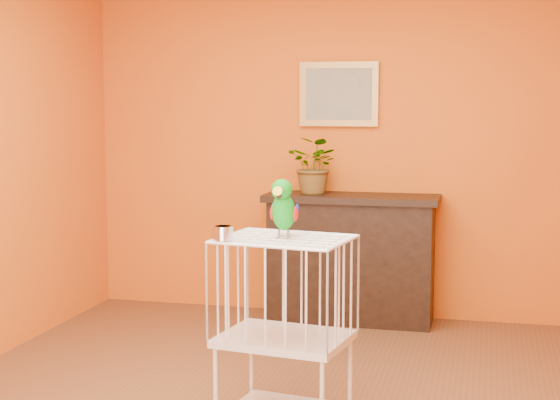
# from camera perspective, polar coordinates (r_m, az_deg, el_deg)

# --- Properties ---
(room_shell) EXTENTS (4.50, 4.50, 4.50)m
(room_shell) POSITION_cam_1_polar(r_m,az_deg,el_deg) (4.57, -0.91, 5.17)
(room_shell) COLOR #D16013
(room_shell) RESTS_ON ground
(console_cabinet) EXTENTS (1.33, 0.48, 0.98)m
(console_cabinet) POSITION_cam_1_polar(r_m,az_deg,el_deg) (6.63, 4.73, -3.87)
(console_cabinet) COLOR black
(console_cabinet) RESTS_ON ground
(potted_plant) EXTENTS (0.52, 0.55, 0.34)m
(potted_plant) POSITION_cam_1_polar(r_m,az_deg,el_deg) (6.58, 2.35, 1.88)
(potted_plant) COLOR #26722D
(potted_plant) RESTS_ON console_cabinet
(framed_picture) EXTENTS (0.62, 0.04, 0.50)m
(framed_picture) POSITION_cam_1_polar(r_m,az_deg,el_deg) (6.74, 3.93, 7.04)
(framed_picture) COLOR #AA7D3D
(framed_picture) RESTS_ON room_shell
(birdcage) EXTENTS (0.71, 0.59, 1.00)m
(birdcage) POSITION_cam_1_polar(r_m,az_deg,el_deg) (4.51, 0.28, -8.58)
(birdcage) COLOR silver
(birdcage) RESTS_ON ground
(feed_cup) EXTENTS (0.10, 0.10, 0.07)m
(feed_cup) POSITION_cam_1_polar(r_m,az_deg,el_deg) (4.32, -3.80, -2.20)
(feed_cup) COLOR silver
(feed_cup) RESTS_ON birdcage
(parrot) EXTENTS (0.15, 0.28, 0.31)m
(parrot) POSITION_cam_1_polar(r_m,az_deg,el_deg) (4.40, 0.23, -0.50)
(parrot) COLOR #59544C
(parrot) RESTS_ON birdcage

